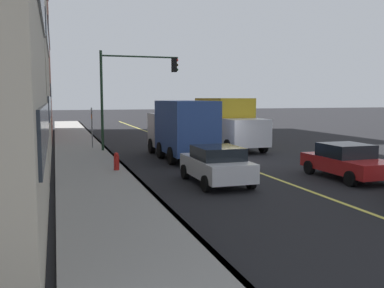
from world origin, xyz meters
The scene contains 11 objects.
ground centered at (0.00, 0.00, 0.00)m, with size 200.00×200.00×0.00m, color black.
sidewalk_slab centered at (0.00, 7.11, 0.07)m, with size 80.00×3.21×0.15m, color gray.
curb_edge centered at (0.00, 5.59, 0.07)m, with size 80.00×0.16×0.15m, color slate.
lane_stripe_center centered at (0.00, 0.00, 0.01)m, with size 80.00×0.16×0.01m, color #D8CC4C.
car_red centered at (-6.01, -2.88, 0.73)m, with size 4.18×2.09×1.44m.
car_white centered at (-5.38, 2.71, 0.77)m, with size 3.92×1.98×1.48m.
truck_yellow centered at (5.44, -2.24, 1.73)m, with size 7.19×2.58×3.32m.
truck_blue centered at (1.72, 2.03, 1.69)m, with size 6.76×2.46×3.19m.
traffic_light_mast centered at (5.62, 4.09, 4.26)m, with size 0.28×4.91×6.17m.
street_sign_post centered at (7.13, 6.41, 1.61)m, with size 0.60×0.08×2.73m.
fire_hydrant centered at (-1.85, 6.11, 0.47)m, with size 0.24×0.24×0.94m.
Camera 1 is at (-20.66, 8.65, 3.35)m, focal length 39.76 mm.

